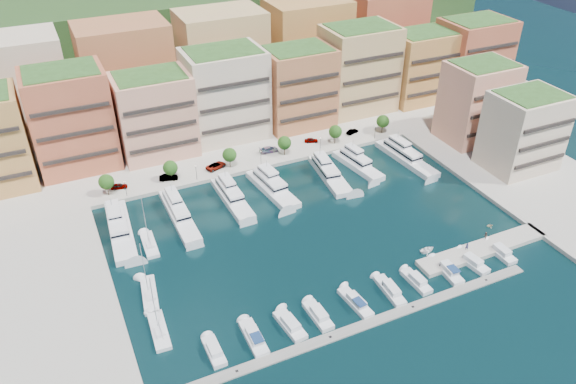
% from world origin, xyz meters
% --- Properties ---
extents(ground, '(400.00, 400.00, 0.00)m').
position_xyz_m(ground, '(0.00, 0.00, 0.00)').
color(ground, black).
rests_on(ground, ground).
extents(north_quay, '(220.00, 64.00, 2.00)m').
position_xyz_m(north_quay, '(0.00, 62.00, 0.00)').
color(north_quay, '#9E998E').
rests_on(north_quay, ground).
extents(east_quay, '(34.00, 76.00, 2.00)m').
position_xyz_m(east_quay, '(62.00, -8.00, 0.00)').
color(east_quay, '#9E998E').
rests_on(east_quay, ground).
extents(west_quay, '(34.00, 76.00, 2.00)m').
position_xyz_m(west_quay, '(-62.00, -8.00, 0.00)').
color(west_quay, '#9E998E').
rests_on(west_quay, ground).
extents(hillside, '(240.00, 40.00, 58.00)m').
position_xyz_m(hillside, '(0.00, 110.00, 0.00)').
color(hillside, '#223B18').
rests_on(hillside, ground).
extents(south_pontoon, '(72.00, 2.20, 0.35)m').
position_xyz_m(south_pontoon, '(-3.00, -30.00, 0.00)').
color(south_pontoon, gray).
rests_on(south_pontoon, ground).
extents(finger_pier, '(32.00, 5.00, 2.00)m').
position_xyz_m(finger_pier, '(30.00, -22.00, 0.00)').
color(finger_pier, '#9E998E').
rests_on(finger_pier, ground).
extents(apartment_1, '(20.00, 16.50, 26.80)m').
position_xyz_m(apartment_1, '(-44.00, 51.99, 14.31)').
color(apartment_1, '#BB5F3E').
rests_on(apartment_1, north_quay).
extents(apartment_2, '(20.00, 15.50, 22.80)m').
position_xyz_m(apartment_2, '(-23.00, 49.99, 12.31)').
color(apartment_2, tan).
rests_on(apartment_2, north_quay).
extents(apartment_3, '(22.00, 16.50, 25.80)m').
position_xyz_m(apartment_3, '(-2.00, 51.99, 13.81)').
color(apartment_3, beige).
rests_on(apartment_3, north_quay).
extents(apartment_4, '(20.00, 15.50, 23.80)m').
position_xyz_m(apartment_4, '(20.00, 49.99, 12.81)').
color(apartment_4, '#B56843').
rests_on(apartment_4, north_quay).
extents(apartment_5, '(22.00, 16.50, 26.80)m').
position_xyz_m(apartment_5, '(42.00, 51.99, 14.31)').
color(apartment_5, tan).
rests_on(apartment_5, north_quay).
extents(apartment_6, '(20.00, 15.50, 22.80)m').
position_xyz_m(apartment_6, '(64.00, 49.99, 12.31)').
color(apartment_6, '#C88549').
rests_on(apartment_6, north_quay).
extents(apartment_7, '(22.00, 16.50, 24.80)m').
position_xyz_m(apartment_7, '(84.00, 47.99, 13.31)').
color(apartment_7, '#BB5F3E').
rests_on(apartment_7, north_quay).
extents(apartment_east_a, '(18.00, 14.50, 22.80)m').
position_xyz_m(apartment_east_a, '(62.00, 19.99, 12.31)').
color(apartment_east_a, tan).
rests_on(apartment_east_a, east_quay).
extents(apartment_east_b, '(18.00, 14.50, 20.80)m').
position_xyz_m(apartment_east_b, '(62.00, 1.99, 11.31)').
color(apartment_east_b, beige).
rests_on(apartment_east_b, east_quay).
extents(backblock_0, '(26.00, 18.00, 30.00)m').
position_xyz_m(backblock_0, '(-55.00, 74.00, 16.00)').
color(backblock_0, beige).
rests_on(backblock_0, north_quay).
extents(backblock_1, '(26.00, 18.00, 30.00)m').
position_xyz_m(backblock_1, '(-25.00, 74.00, 16.00)').
color(backblock_1, '#B56843').
rests_on(backblock_1, north_quay).
extents(backblock_2, '(26.00, 18.00, 30.00)m').
position_xyz_m(backblock_2, '(5.00, 74.00, 16.00)').
color(backblock_2, tan).
rests_on(backblock_2, north_quay).
extents(backblock_3, '(26.00, 18.00, 30.00)m').
position_xyz_m(backblock_3, '(35.00, 74.00, 16.00)').
color(backblock_3, '#C88549').
rests_on(backblock_3, north_quay).
extents(backblock_4, '(26.00, 18.00, 30.00)m').
position_xyz_m(backblock_4, '(65.00, 74.00, 16.00)').
color(backblock_4, '#BB5F3E').
rests_on(backblock_4, north_quay).
extents(tree_0, '(3.80, 3.80, 5.65)m').
position_xyz_m(tree_0, '(-40.00, 33.50, 4.74)').
color(tree_0, '#473323').
rests_on(tree_0, north_quay).
extents(tree_1, '(3.80, 3.80, 5.65)m').
position_xyz_m(tree_1, '(-24.00, 33.50, 4.74)').
color(tree_1, '#473323').
rests_on(tree_1, north_quay).
extents(tree_2, '(3.80, 3.80, 5.65)m').
position_xyz_m(tree_2, '(-8.00, 33.50, 4.74)').
color(tree_2, '#473323').
rests_on(tree_2, north_quay).
extents(tree_3, '(3.80, 3.80, 5.65)m').
position_xyz_m(tree_3, '(8.00, 33.50, 4.74)').
color(tree_3, '#473323').
rests_on(tree_3, north_quay).
extents(tree_4, '(3.80, 3.80, 5.65)m').
position_xyz_m(tree_4, '(24.00, 33.50, 4.74)').
color(tree_4, '#473323').
rests_on(tree_4, north_quay).
extents(tree_5, '(3.80, 3.80, 5.65)m').
position_xyz_m(tree_5, '(40.00, 33.50, 4.74)').
color(tree_5, '#473323').
rests_on(tree_5, north_quay).
extents(lamppost_0, '(0.30, 0.30, 4.20)m').
position_xyz_m(lamppost_0, '(-36.00, 31.20, 3.83)').
color(lamppost_0, black).
rests_on(lamppost_0, north_quay).
extents(lamppost_1, '(0.30, 0.30, 4.20)m').
position_xyz_m(lamppost_1, '(-18.00, 31.20, 3.83)').
color(lamppost_1, black).
rests_on(lamppost_1, north_quay).
extents(lamppost_2, '(0.30, 0.30, 4.20)m').
position_xyz_m(lamppost_2, '(0.00, 31.20, 3.83)').
color(lamppost_2, black).
rests_on(lamppost_2, north_quay).
extents(lamppost_3, '(0.30, 0.30, 4.20)m').
position_xyz_m(lamppost_3, '(18.00, 31.20, 3.83)').
color(lamppost_3, black).
rests_on(lamppost_3, north_quay).
extents(lamppost_4, '(0.30, 0.30, 4.20)m').
position_xyz_m(lamppost_4, '(36.00, 31.20, 3.83)').
color(lamppost_4, black).
rests_on(lamppost_4, north_quay).
extents(yacht_0, '(6.43, 23.50, 7.30)m').
position_xyz_m(yacht_0, '(-40.23, 18.37, 1.21)').
color(yacht_0, white).
rests_on(yacht_0, ground).
extents(yacht_1, '(4.29, 23.03, 7.30)m').
position_xyz_m(yacht_1, '(-26.50, 18.40, 1.09)').
color(yacht_1, white).
rests_on(yacht_1, ground).
extents(yacht_2, '(4.68, 19.93, 7.30)m').
position_xyz_m(yacht_2, '(-12.70, 19.90, 1.21)').
color(yacht_2, white).
rests_on(yacht_2, ground).
extents(yacht_3, '(7.11, 20.29, 7.30)m').
position_xyz_m(yacht_3, '(-1.96, 19.90, 1.21)').
color(yacht_3, white).
rests_on(yacht_3, ground).
extents(yacht_4, '(7.17, 20.84, 7.30)m').
position_xyz_m(yacht_4, '(14.45, 19.60, 1.09)').
color(yacht_4, white).
rests_on(yacht_4, ground).
extents(yacht_5, '(6.58, 18.26, 7.30)m').
position_xyz_m(yacht_5, '(23.71, 20.82, 1.21)').
color(yacht_5, white).
rests_on(yacht_5, ground).
extents(yacht_6, '(6.26, 22.91, 7.30)m').
position_xyz_m(yacht_6, '(37.80, 18.64, 1.21)').
color(yacht_6, white).
rests_on(yacht_6, ground).
extents(cruiser_0, '(2.56, 7.14, 2.55)m').
position_xyz_m(cruiser_0, '(-32.17, -24.58, 0.55)').
color(cruiser_0, silver).
rests_on(cruiser_0, ground).
extents(cruiser_1, '(2.82, 9.06, 2.66)m').
position_xyz_m(cruiser_1, '(-24.70, -24.62, 0.57)').
color(cruiser_1, silver).
rests_on(cruiser_1, ground).
extents(cruiser_2, '(3.61, 8.44, 2.55)m').
position_xyz_m(cruiser_2, '(-17.48, -24.59, 0.55)').
color(cruiser_2, silver).
rests_on(cruiser_2, ground).
extents(cruiser_3, '(2.88, 8.06, 2.55)m').
position_xyz_m(cruiser_3, '(-11.64, -24.59, 0.55)').
color(cruiser_3, silver).
rests_on(cruiser_3, ground).
extents(cruiser_4, '(3.27, 9.16, 2.66)m').
position_xyz_m(cruiser_4, '(-3.53, -24.62, 0.57)').
color(cruiser_4, silver).
rests_on(cruiser_4, ground).
extents(cruiser_5, '(2.86, 9.09, 2.55)m').
position_xyz_m(cruiser_5, '(4.38, -24.60, 0.55)').
color(cruiser_5, silver).
rests_on(cruiser_5, ground).
extents(cruiser_6, '(2.71, 7.73, 2.55)m').
position_xyz_m(cruiser_6, '(10.72, -24.58, 0.55)').
color(cruiser_6, silver).
rests_on(cruiser_6, ground).
extents(cruiser_7, '(3.21, 8.81, 2.66)m').
position_xyz_m(cruiser_7, '(18.48, -24.61, 0.57)').
color(cruiser_7, silver).
rests_on(cruiser_7, ground).
extents(cruiser_8, '(3.64, 8.45, 2.55)m').
position_xyz_m(cruiser_8, '(24.82, -24.59, 0.55)').
color(cruiser_8, silver).
rests_on(cruiser_8, ground).
extents(cruiser_9, '(2.65, 7.91, 2.55)m').
position_xyz_m(cruiser_9, '(32.61, -24.59, 0.55)').
color(cruiser_9, silver).
rests_on(cruiser_9, ground).
extents(sailboat_0, '(3.37, 9.93, 13.20)m').
position_xyz_m(sailboat_0, '(-39.68, -15.63, 0.31)').
color(sailboat_0, white).
rests_on(sailboat_0, ground).
extents(sailboat_2, '(3.07, 9.40, 13.20)m').
position_xyz_m(sailboat_2, '(-35.40, 10.11, 0.31)').
color(sailboat_2, white).
rests_on(sailboat_2, ground).
extents(sailboat_1, '(4.25, 11.14, 13.20)m').
position_xyz_m(sailboat_1, '(-39.06, -5.55, 0.30)').
color(sailboat_1, white).
rests_on(sailboat_1, ground).
extents(tender_3, '(1.90, 1.75, 0.83)m').
position_xyz_m(tender_3, '(37.56, -15.86, 0.42)').
color(tender_3, beige).
rests_on(tender_3, ground).
extents(tender_0, '(3.82, 2.89, 0.74)m').
position_xyz_m(tender_0, '(19.05, -17.09, 0.37)').
color(tender_0, white).
rests_on(tender_0, ground).
extents(car_0, '(4.37, 2.54, 1.40)m').
position_xyz_m(car_0, '(-37.06, 35.28, 1.70)').
color(car_0, gray).
rests_on(car_0, north_quay).
extents(car_1, '(5.03, 2.88, 1.57)m').
position_xyz_m(car_1, '(-24.69, 34.02, 1.78)').
color(car_1, gray).
rests_on(car_1, north_quay).
extents(car_2, '(6.19, 4.32, 1.57)m').
position_xyz_m(car_2, '(-11.66, 34.52, 1.78)').
color(car_2, gray).
rests_on(car_2, north_quay).
extents(car_3, '(5.50, 2.37, 1.58)m').
position_xyz_m(car_3, '(4.73, 36.78, 1.79)').
color(car_3, gray).
rests_on(car_3, north_quay).
extents(car_4, '(4.20, 2.88, 1.33)m').
position_xyz_m(car_4, '(18.13, 36.99, 1.66)').
color(car_4, gray).
rests_on(car_4, north_quay).
extents(car_5, '(4.24, 2.49, 1.32)m').
position_xyz_m(car_5, '(31.71, 36.73, 1.66)').
color(car_5, gray).
rests_on(car_5, north_quay).
extents(person_0, '(0.76, 0.72, 1.76)m').
position_xyz_m(person_0, '(26.17, -21.14, 1.88)').
color(person_0, '#25264B').
rests_on(person_0, finger_pier).
extents(person_1, '(1.18, 1.14, 1.91)m').
position_xyz_m(person_1, '(32.22, -20.00, 1.95)').
color(person_1, '#47332A').
rests_on(person_1, finger_pier).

